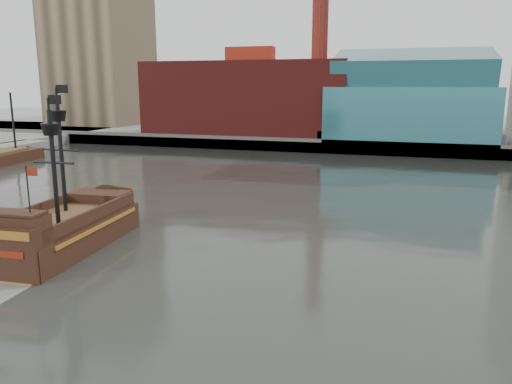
% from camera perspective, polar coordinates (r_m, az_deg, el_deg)
% --- Properties ---
extents(ground, '(400.00, 400.00, 0.00)m').
position_cam_1_polar(ground, '(33.16, -3.15, -9.80)').
color(ground, '#242622').
rests_on(ground, ground).
extents(promenade_far, '(220.00, 60.00, 2.00)m').
position_cam_1_polar(promenade_far, '(121.78, 12.30, 6.51)').
color(promenade_far, slate).
rests_on(promenade_far, ground).
extents(seawall, '(220.00, 1.00, 2.60)m').
position_cam_1_polar(seawall, '(92.57, 10.58, 5.07)').
color(seawall, '#4C4C49').
rests_on(seawall, ground).
extents(skyline, '(149.00, 45.00, 62.00)m').
position_cam_1_polar(skyline, '(114.11, 15.22, 17.87)').
color(skyline, '#7C684A').
rests_on(skyline, promenade_far).
extents(pirate_ship, '(6.64, 18.10, 13.30)m').
position_cam_1_polar(pirate_ship, '(41.10, -21.28, -4.48)').
color(pirate_ship, black).
rests_on(pirate_ship, ground).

